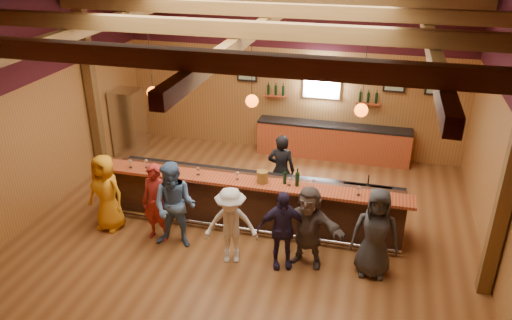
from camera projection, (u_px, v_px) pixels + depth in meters
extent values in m
plane|color=brown|center=(252.00, 224.00, 10.41)|extent=(9.00, 9.00, 0.00)
cube|color=brown|center=(292.00, 70.00, 12.94)|extent=(9.00, 0.04, 4.50)
cube|color=brown|center=(165.00, 241.00, 5.95)|extent=(9.00, 0.04, 4.50)
cube|color=brown|center=(46.00, 104.00, 10.48)|extent=(0.04, 8.00, 4.50)
cube|color=brown|center=(509.00, 148.00, 8.41)|extent=(0.04, 8.00, 4.50)
cube|color=brown|center=(252.00, 0.00, 8.48)|extent=(9.00, 8.00, 0.04)
cube|color=#3B1016|center=(294.00, 15.00, 12.33)|extent=(9.00, 0.01, 1.70)
cube|color=#3B1016|center=(34.00, 37.00, 9.88)|extent=(0.01, 8.00, 1.70)
cube|color=#543718|center=(91.00, 85.00, 11.76)|extent=(0.22, 0.22, 4.50)
cube|color=#543718|center=(511.00, 173.00, 7.57)|extent=(0.22, 0.22, 4.50)
cube|color=#543718|center=(186.00, 59.00, 5.99)|extent=(8.80, 0.20, 0.25)
cube|color=#543718|center=(235.00, 29.00, 7.74)|extent=(8.80, 0.20, 0.25)
cube|color=#543718|center=(265.00, 10.00, 9.49)|extent=(8.80, 0.20, 0.25)
cube|color=#543718|center=(98.00, 25.00, 9.41)|extent=(0.18, 7.80, 0.22)
cube|color=#543718|center=(252.00, 33.00, 8.72)|extent=(0.18, 7.80, 0.22)
cube|color=#543718|center=(431.00, 42.00, 8.03)|extent=(0.18, 7.80, 0.22)
cube|color=black|center=(252.00, 203.00, 10.18)|extent=(6.00, 0.60, 1.05)
cube|color=maroon|center=(250.00, 183.00, 9.79)|extent=(6.30, 0.50, 0.06)
cube|color=black|center=(257.00, 177.00, 10.34)|extent=(6.00, 0.48, 0.05)
cube|color=black|center=(257.00, 197.00, 10.55)|extent=(6.00, 0.48, 0.90)
cube|color=silver|center=(354.00, 191.00, 9.90)|extent=(0.45, 0.40, 0.14)
cube|color=silver|center=(380.00, 194.00, 9.79)|extent=(0.45, 0.40, 0.14)
cylinder|color=silver|center=(247.00, 229.00, 9.98)|extent=(6.00, 0.06, 0.06)
cube|color=maroon|center=(333.00, 142.00, 13.19)|extent=(4.00, 0.50, 0.90)
cube|color=black|center=(334.00, 126.00, 12.99)|extent=(4.00, 0.52, 0.05)
cube|color=silver|center=(322.00, 80.00, 12.80)|extent=(0.95, 0.08, 0.95)
cube|color=white|center=(322.00, 81.00, 12.76)|extent=(0.78, 0.01, 0.78)
cube|color=black|center=(247.00, 73.00, 13.23)|extent=(0.55, 0.04, 0.45)
cube|color=silver|center=(247.00, 73.00, 13.21)|extent=(0.45, 0.01, 0.35)
cube|color=black|center=(395.00, 83.00, 12.36)|extent=(0.55, 0.04, 0.45)
cube|color=silver|center=(395.00, 84.00, 12.34)|extent=(0.45, 0.01, 0.35)
cube|color=black|center=(437.00, 86.00, 12.13)|extent=(0.55, 0.04, 0.45)
cube|color=silver|center=(437.00, 87.00, 12.11)|extent=(0.45, 0.01, 0.35)
cube|color=maroon|center=(276.00, 96.00, 13.23)|extent=(0.60, 0.18, 0.04)
cylinder|color=black|center=(268.00, 90.00, 13.21)|extent=(0.07, 0.07, 0.26)
cylinder|color=black|center=(276.00, 90.00, 13.16)|extent=(0.07, 0.07, 0.26)
cylinder|color=black|center=(283.00, 91.00, 13.12)|extent=(0.07, 0.07, 0.26)
cube|color=maroon|center=(368.00, 103.00, 12.68)|extent=(0.60, 0.18, 0.04)
cylinder|color=black|center=(360.00, 97.00, 12.66)|extent=(0.07, 0.07, 0.26)
cylinder|color=black|center=(368.00, 98.00, 12.61)|extent=(0.07, 0.07, 0.26)
cylinder|color=black|center=(376.00, 98.00, 12.57)|extent=(0.07, 0.07, 0.26)
cylinder|color=black|center=(150.00, 61.00, 9.44)|extent=(0.01, 0.01, 1.25)
sphere|color=#FE550C|center=(153.00, 93.00, 9.71)|extent=(0.24, 0.24, 0.24)
cylinder|color=black|center=(252.00, 68.00, 8.99)|extent=(0.01, 0.01, 1.25)
sphere|color=#FE550C|center=(252.00, 101.00, 9.25)|extent=(0.24, 0.24, 0.24)
cylinder|color=black|center=(364.00, 76.00, 8.53)|extent=(0.01, 0.01, 1.25)
sphere|color=#FE550C|center=(361.00, 110.00, 8.79)|extent=(0.24, 0.24, 0.24)
cube|color=silver|center=(129.00, 123.00, 13.24)|extent=(0.70, 0.70, 1.80)
imported|color=orange|center=(106.00, 193.00, 9.97)|extent=(0.86, 0.63, 1.62)
imported|color=maroon|center=(156.00, 203.00, 9.63)|extent=(0.62, 0.43, 1.61)
imported|color=#496992|center=(175.00, 206.00, 9.38)|extent=(0.87, 0.69, 1.75)
imported|color=silver|center=(231.00, 226.00, 8.97)|extent=(1.08, 0.78, 1.51)
imported|color=#251D3A|center=(282.00, 230.00, 8.84)|extent=(0.97, 0.64, 1.53)
imported|color=#4D423E|center=(308.00, 226.00, 8.90)|extent=(1.52, 0.75, 1.57)
imported|color=#2A2B2D|center=(375.00, 233.00, 8.60)|extent=(0.84, 0.56, 1.69)
imported|color=black|center=(281.00, 170.00, 10.84)|extent=(0.60, 0.40, 1.65)
cylinder|color=brown|center=(262.00, 177.00, 9.68)|extent=(0.22, 0.22, 0.24)
cylinder|color=black|center=(285.00, 178.00, 9.63)|extent=(0.07, 0.07, 0.24)
cylinder|color=black|center=(285.00, 171.00, 9.56)|extent=(0.02, 0.02, 0.08)
cylinder|color=black|center=(297.00, 179.00, 9.55)|extent=(0.08, 0.08, 0.27)
cylinder|color=black|center=(298.00, 171.00, 9.47)|extent=(0.03, 0.03, 0.09)
cylinder|color=silver|center=(131.00, 167.00, 10.32)|extent=(0.07, 0.07, 0.01)
cylinder|color=silver|center=(131.00, 165.00, 10.29)|extent=(0.01, 0.01, 0.11)
sphere|color=silver|center=(130.00, 161.00, 10.26)|extent=(0.09, 0.09, 0.09)
cylinder|color=silver|center=(147.00, 167.00, 10.32)|extent=(0.08, 0.08, 0.01)
cylinder|color=silver|center=(146.00, 165.00, 10.29)|extent=(0.01, 0.01, 0.11)
sphere|color=silver|center=(146.00, 161.00, 10.25)|extent=(0.09, 0.09, 0.09)
cylinder|color=silver|center=(172.00, 172.00, 10.13)|extent=(0.07, 0.07, 0.01)
cylinder|color=silver|center=(172.00, 169.00, 10.11)|extent=(0.01, 0.01, 0.10)
sphere|color=silver|center=(172.00, 166.00, 10.08)|extent=(0.08, 0.08, 0.08)
cylinder|color=silver|center=(198.00, 175.00, 10.03)|extent=(0.07, 0.07, 0.01)
cylinder|color=silver|center=(198.00, 172.00, 10.00)|extent=(0.01, 0.01, 0.09)
sphere|color=silver|center=(198.00, 169.00, 9.97)|extent=(0.08, 0.08, 0.08)
cylinder|color=silver|center=(237.00, 179.00, 9.84)|extent=(0.07, 0.07, 0.01)
cylinder|color=silver|center=(237.00, 177.00, 9.82)|extent=(0.01, 0.01, 0.10)
sphere|color=silver|center=(237.00, 173.00, 9.78)|extent=(0.08, 0.08, 0.08)
cylinder|color=silver|center=(289.00, 185.00, 9.62)|extent=(0.07, 0.07, 0.01)
cylinder|color=silver|center=(289.00, 183.00, 9.60)|extent=(0.01, 0.01, 0.10)
sphere|color=silver|center=(289.00, 179.00, 9.56)|extent=(0.08, 0.08, 0.08)
cylinder|color=silver|center=(313.00, 188.00, 9.52)|extent=(0.07, 0.07, 0.01)
cylinder|color=silver|center=(313.00, 185.00, 9.50)|extent=(0.01, 0.01, 0.10)
sphere|color=silver|center=(314.00, 181.00, 9.46)|extent=(0.08, 0.08, 0.08)
cylinder|color=silver|center=(358.00, 195.00, 9.27)|extent=(0.08, 0.08, 0.01)
cylinder|color=silver|center=(359.00, 192.00, 9.24)|extent=(0.01, 0.01, 0.11)
sphere|color=silver|center=(359.00, 188.00, 9.20)|extent=(0.09, 0.09, 0.09)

